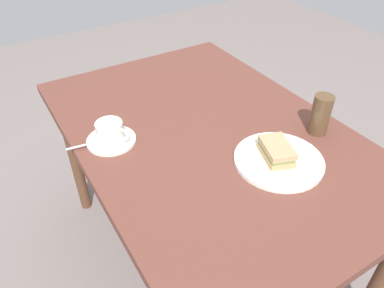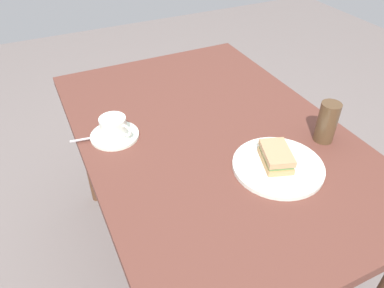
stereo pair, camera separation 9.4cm
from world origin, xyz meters
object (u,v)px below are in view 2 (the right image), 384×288
(sandwich_plate, at_px, (278,166))
(coffee_cup, at_px, (114,126))
(sandwich_front, at_px, (276,157))
(coffee_saucer, at_px, (115,135))
(spoon, at_px, (90,138))
(dining_table, at_px, (211,147))
(drinking_glass, at_px, (327,122))

(sandwich_plate, height_order, coffee_cup, coffee_cup)
(sandwich_front, bearing_deg, coffee_saucer, 48.20)
(sandwich_plate, distance_m, coffee_saucer, 0.54)
(coffee_saucer, bearing_deg, sandwich_front, -131.80)
(sandwich_plate, relative_size, coffee_saucer, 1.70)
(coffee_saucer, bearing_deg, coffee_cup, -144.14)
(coffee_saucer, xyz_separation_m, spoon, (0.01, 0.08, 0.01))
(sandwich_plate, xyz_separation_m, spoon, (0.38, 0.48, 0.01))
(sandwich_plate, bearing_deg, dining_table, 20.17)
(dining_table, bearing_deg, sandwich_front, -159.81)
(dining_table, distance_m, drinking_glass, 0.40)
(sandwich_plate, distance_m, coffee_cup, 0.54)
(dining_table, xyz_separation_m, sandwich_front, (-0.24, -0.09, 0.11))
(coffee_saucer, relative_size, coffee_cup, 1.53)
(coffee_cup, bearing_deg, spoon, 81.16)
(coffee_saucer, relative_size, drinking_glass, 1.17)
(coffee_saucer, height_order, spoon, spoon)
(dining_table, relative_size, coffee_cup, 12.06)
(drinking_glass, bearing_deg, coffee_saucer, 63.30)
(sandwich_front, height_order, coffee_saucer, sandwich_front)
(dining_table, bearing_deg, coffee_cup, 70.13)
(coffee_cup, height_order, spoon, coffee_cup)
(dining_table, bearing_deg, drinking_glass, -122.57)
(dining_table, xyz_separation_m, sandwich_plate, (-0.25, -0.09, 0.08))
(sandwich_front, relative_size, coffee_saucer, 0.87)
(sandwich_plate, bearing_deg, spoon, 51.80)
(spoon, xyz_separation_m, drinking_glass, (-0.32, -0.70, 0.06))
(drinking_glass, bearing_deg, sandwich_plate, 103.75)
(spoon, bearing_deg, dining_table, -107.70)
(coffee_cup, bearing_deg, sandwich_plate, -132.37)
(sandwich_plate, height_order, drinking_glass, drinking_glass)
(sandwich_front, distance_m, spoon, 0.60)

